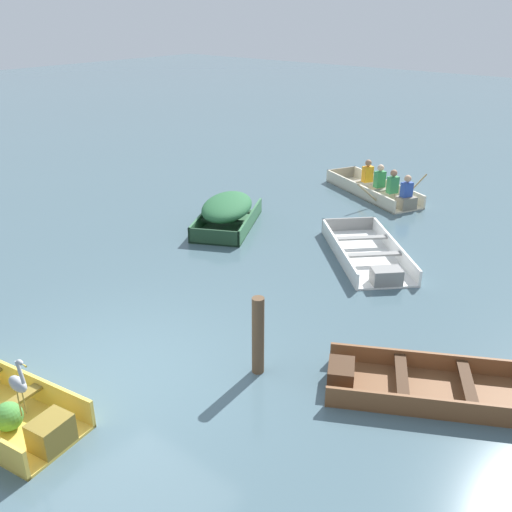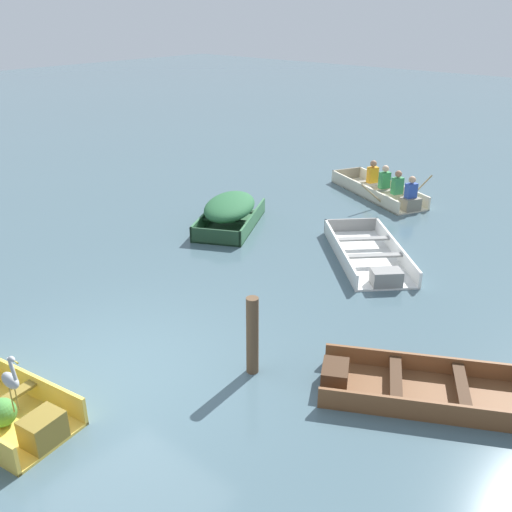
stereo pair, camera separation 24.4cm
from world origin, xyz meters
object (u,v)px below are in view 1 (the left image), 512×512
Objects in this scene: skiff_wooden_brown_mid_moored at (423,386)px; skiff_green_far_moored at (227,210)px; rowboat_cream_with_crew at (378,189)px; heron_on_dinghy at (18,383)px; skiff_white_near_moored at (368,255)px; mooring_post at (258,336)px.

skiff_wooden_brown_mid_moored is 1.14× the size of skiff_green_far_moored.
skiff_green_far_moored is at bearing -110.99° from rowboat_cream_with_crew.
skiff_wooden_brown_mid_moored is 5.18m from heron_on_dinghy.
skiff_wooden_brown_mid_moored is 8.67m from rowboat_cream_with_crew.
skiff_white_near_moored is 0.99× the size of skiff_wooden_brown_mid_moored.
skiff_white_near_moored is 1.12× the size of skiff_green_far_moored.
rowboat_cream_with_crew is at bearing 69.01° from skiff_green_far_moored.
skiff_wooden_brown_mid_moored is at bearing -25.17° from skiff_green_far_moored.
mooring_post is at bearing 67.56° from heron_on_dinghy.
rowboat_cream_with_crew is at bearing 97.42° from heron_on_dinghy.
rowboat_cream_with_crew is (-4.70, 7.28, 0.13)m from skiff_wooden_brown_mid_moored.
rowboat_cream_with_crew is 4.00× the size of heron_on_dinghy.
skiff_green_far_moored is at bearing 154.83° from skiff_wooden_brown_mid_moored.
heron_on_dinghy is 0.70× the size of mooring_post.
skiff_white_near_moored is 2.50× the size of mooring_post.
heron_on_dinghy reaches higher than skiff_wooden_brown_mid_moored.
skiff_green_far_moored is at bearing -173.28° from skiff_white_near_moored.
skiff_wooden_brown_mid_moored is at bearing -50.62° from skiff_white_near_moored.
skiff_white_near_moored is at bearing 129.38° from skiff_wooden_brown_mid_moored.
mooring_post is at bearing -43.28° from skiff_green_far_moored.
skiff_white_near_moored is at bearing -63.79° from rowboat_cream_with_crew.
heron_on_dinghy is (-0.44, -7.37, 0.76)m from skiff_white_near_moored.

